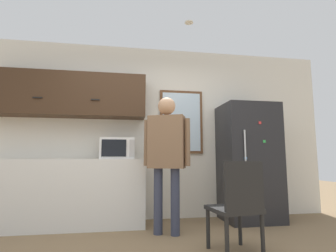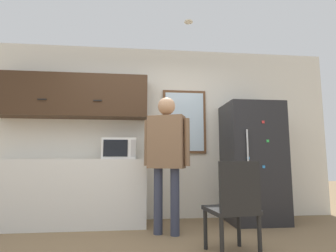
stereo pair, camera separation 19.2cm
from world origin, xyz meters
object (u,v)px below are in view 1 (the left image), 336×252
Objects in this scene: chair at (238,203)px; person at (167,149)px; microwave at (117,149)px; refrigerator at (249,162)px.

person is at bearing -62.22° from chair.
microwave is at bearing 161.69° from person.
microwave is 1.87m from chair.
refrigerator reaches higher than chair.
person is 1.44m from refrigerator.
refrigerator is (1.96, -0.04, -0.19)m from microwave.
chair is at bearing -47.96° from microwave.
refrigerator is (1.34, 0.50, -0.17)m from person.
person is 0.97× the size of refrigerator.
person reaches higher than chair.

